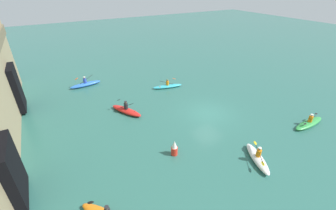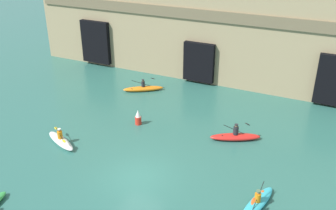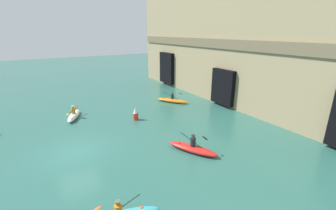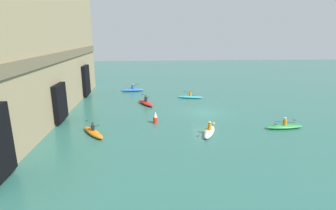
{
  "view_description": "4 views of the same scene",
  "coord_description": "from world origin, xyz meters",
  "px_view_note": "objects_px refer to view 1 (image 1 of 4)",
  "views": [
    {
      "loc": [
        -13.65,
        11.99,
        10.93
      ],
      "look_at": [
        -0.17,
        4.43,
        2.22
      ],
      "focal_mm": 24.0,
      "sensor_mm": 36.0,
      "label": 1
    },
    {
      "loc": [
        9.37,
        -15.29,
        13.35
      ],
      "look_at": [
        -0.55,
        5.16,
        2.34
      ],
      "focal_mm": 40.0,
      "sensor_mm": 36.0,
      "label": 2
    },
    {
      "loc": [
        14.21,
        -1.48,
        7.52
      ],
      "look_at": [
        0.55,
        6.72,
        2.26
      ],
      "focal_mm": 24.0,
      "sensor_mm": 36.0,
      "label": 3
    },
    {
      "loc": [
        -27.75,
        6.24,
        8.49
      ],
      "look_at": [
        -0.67,
        4.19,
        1.14
      ],
      "focal_mm": 28.0,
      "sensor_mm": 36.0,
      "label": 4
    }
  ],
  "objects_px": {
    "kayak_blue": "(86,84)",
    "kayak_cyan": "(167,86)",
    "marker_buoy": "(174,148)",
    "kayak_red": "(126,110)",
    "kayak_green": "(309,123)",
    "kayak_white": "(257,158)"
  },
  "relations": [
    {
      "from": "kayak_blue",
      "to": "marker_buoy",
      "type": "xyz_separation_m",
      "value": [
        -15.09,
        -3.05,
        0.28
      ]
    },
    {
      "from": "kayak_cyan",
      "to": "kayak_red",
      "type": "bearing_deg",
      "value": -141.0
    },
    {
      "from": "kayak_cyan",
      "to": "kayak_green",
      "type": "xyz_separation_m",
      "value": [
        -12.54,
        -6.85,
        0.01
      ]
    },
    {
      "from": "kayak_white",
      "to": "kayak_red",
      "type": "relative_size",
      "value": 0.92
    },
    {
      "from": "kayak_blue",
      "to": "marker_buoy",
      "type": "relative_size",
      "value": 3.07
    },
    {
      "from": "kayak_white",
      "to": "kayak_red",
      "type": "height_order",
      "value": "kayak_red"
    },
    {
      "from": "kayak_cyan",
      "to": "kayak_white",
      "type": "distance_m",
      "value": 13.41
    },
    {
      "from": "kayak_white",
      "to": "kayak_red",
      "type": "bearing_deg",
      "value": -128.73
    },
    {
      "from": "kayak_red",
      "to": "kayak_cyan",
      "type": "bearing_deg",
      "value": 89.07
    },
    {
      "from": "kayak_cyan",
      "to": "kayak_white",
      "type": "xyz_separation_m",
      "value": [
        -13.41,
        0.42,
        0.05
      ]
    },
    {
      "from": "kayak_cyan",
      "to": "marker_buoy",
      "type": "height_order",
      "value": "marker_buoy"
    },
    {
      "from": "kayak_blue",
      "to": "kayak_white",
      "type": "bearing_deg",
      "value": -73.66
    },
    {
      "from": "kayak_red",
      "to": "marker_buoy",
      "type": "xyz_separation_m",
      "value": [
        -7.09,
        -0.98,
        0.28
      ]
    },
    {
      "from": "kayak_cyan",
      "to": "kayak_blue",
      "type": "bearing_deg",
      "value": 161.02
    },
    {
      "from": "kayak_blue",
      "to": "kayak_red",
      "type": "distance_m",
      "value": 8.26
    },
    {
      "from": "kayak_green",
      "to": "marker_buoy",
      "type": "bearing_deg",
      "value": -14.13
    },
    {
      "from": "kayak_white",
      "to": "marker_buoy",
      "type": "bearing_deg",
      "value": -102.73
    },
    {
      "from": "kayak_green",
      "to": "kayak_white",
      "type": "bearing_deg",
      "value": 4.39
    },
    {
      "from": "kayak_cyan",
      "to": "kayak_green",
      "type": "height_order",
      "value": "kayak_green"
    },
    {
      "from": "kayak_cyan",
      "to": "kayak_white",
      "type": "bearing_deg",
      "value": -79.05
    },
    {
      "from": "kayak_blue",
      "to": "kayak_cyan",
      "type": "xyz_separation_m",
      "value": [
        -5.01,
        -8.11,
        -0.05
      ]
    },
    {
      "from": "kayak_red",
      "to": "kayak_white",
      "type": "bearing_deg",
      "value": 1.13
    }
  ]
}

